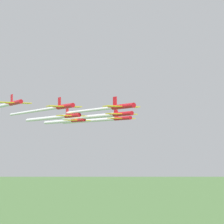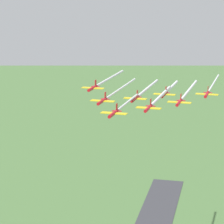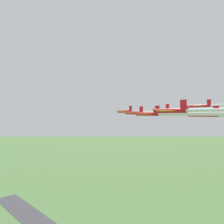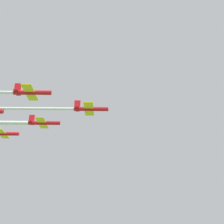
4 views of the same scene
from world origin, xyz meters
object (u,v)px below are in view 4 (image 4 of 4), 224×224
object	(u,v)px
jet_3	(3,134)
jet_1	(43,123)
jet_2	(31,92)
jet_0	(90,109)

from	to	relation	value
jet_3	jet_1	bearing A→B (deg)	59.53
jet_1	jet_2	size ratio (longest dim) A/B	1.00
jet_1	jet_3	world-z (taller)	jet_1
jet_0	jet_2	xyz separation A→B (m)	(-1.36, 19.55, 0.71)
jet_1	jet_3	size ratio (longest dim) A/B	1.00
jet_1	jet_2	world-z (taller)	jet_2
jet_0	jet_2	size ratio (longest dim) A/B	1.00
jet_0	jet_3	distance (m)	39.23
jet_1	jet_2	distance (m)	19.95
jet_3	jet_2	bearing A→B (deg)	29.54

